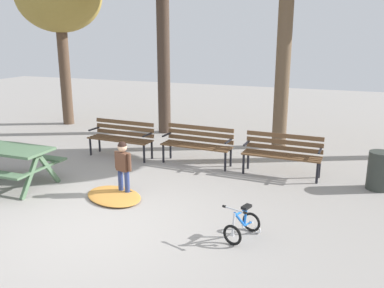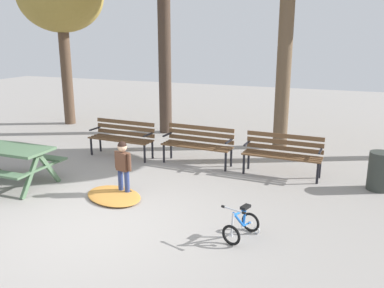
{
  "view_description": "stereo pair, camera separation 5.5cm",
  "coord_description": "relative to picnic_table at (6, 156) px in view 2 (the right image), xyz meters",
  "views": [
    {
      "loc": [
        3.52,
        -4.86,
        2.85
      ],
      "look_at": [
        0.82,
        2.1,
        0.85
      ],
      "focal_mm": 38.39,
      "sensor_mm": 36.0,
      "label": 1
    },
    {
      "loc": [
        3.57,
        -4.84,
        2.85
      ],
      "look_at": [
        0.82,
        2.1,
        0.85
      ],
      "focal_mm": 38.39,
      "sensor_mm": 36.0,
      "label": 2
    }
  ],
  "objects": [
    {
      "name": "park_bench_far_left",
      "position": [
        1.06,
        2.53,
        -0.08
      ],
      "size": [
        1.62,
        0.54,
        0.85
      ],
      "color": "brown",
      "rests_on": "ground"
    },
    {
      "name": "leaf_pile",
      "position": [
        2.26,
        0.18,
        -0.56
      ],
      "size": [
        1.43,
        1.27,
        0.07
      ],
      "primitive_type": "ellipsoid",
      "rotation": [
        0.0,
        0.0,
        2.68
      ],
      "color": "#C68438",
      "rests_on": "ground"
    },
    {
      "name": "kids_bicycle",
      "position": [
        4.79,
        -0.45,
        -0.39
      ],
      "size": [
        0.49,
        0.62,
        0.54
      ],
      "color": "black",
      "rests_on": "ground"
    },
    {
      "name": "park_bench_right",
      "position": [
        4.86,
        2.55,
        -0.08
      ],
      "size": [
        1.62,
        0.51,
        0.85
      ],
      "color": "brown",
      "rests_on": "ground"
    },
    {
      "name": "picnic_table",
      "position": [
        0.0,
        0.0,
        0.0
      ],
      "size": [
        1.8,
        1.34,
        0.79
      ],
      "color": "#4C6B4C",
      "rests_on": "ground"
    },
    {
      "name": "trash_bin",
      "position": [
        6.71,
        2.37,
        -0.23
      ],
      "size": [
        0.44,
        0.44,
        0.73
      ],
      "primitive_type": "cylinder",
      "color": "#2D332D",
      "rests_on": "ground"
    },
    {
      "name": "park_bench_left",
      "position": [
        2.96,
        2.63,
        -0.08
      ],
      "size": [
        1.62,
        0.54,
        0.85
      ],
      "color": "brown",
      "rests_on": "ground"
    },
    {
      "name": "child_standing",
      "position": [
        2.34,
        0.4,
        -0.01
      ],
      "size": [
        0.37,
        0.21,
        1.0
      ],
      "color": "navy",
      "rests_on": "ground"
    },
    {
      "name": "ground",
      "position": [
        2.54,
        -0.88,
        -0.59
      ],
      "size": [
        36.0,
        36.0,
        0.0
      ],
      "primitive_type": "plane",
      "color": "gray"
    }
  ]
}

